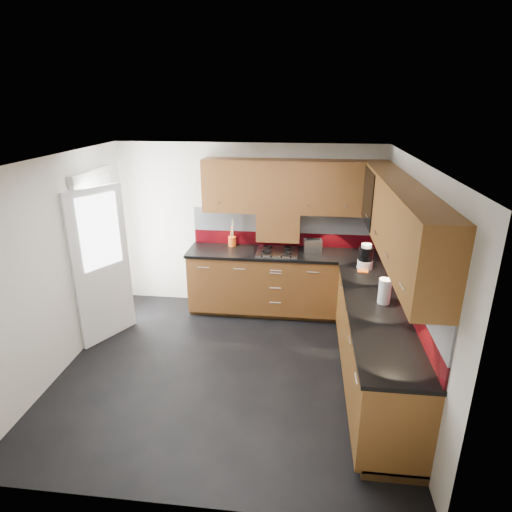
# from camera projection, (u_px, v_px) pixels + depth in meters

# --- Properties ---
(room) EXTENTS (4.00, 3.80, 2.64)m
(room) POSITION_uv_depth(u_px,v_px,m) (225.00, 248.00, 4.46)
(room) COLOR black
(base_cabinets) EXTENTS (2.70, 3.20, 0.95)m
(base_cabinets) POSITION_uv_depth(u_px,v_px,m) (321.00, 312.00, 5.38)
(base_cabinets) COLOR #573013
(base_cabinets) RESTS_ON room
(countertop) EXTENTS (2.72, 3.22, 0.04)m
(countertop) POSITION_uv_depth(u_px,v_px,m) (322.00, 277.00, 5.20)
(countertop) COLOR black
(countertop) RESTS_ON base_cabinets
(backsplash) EXTENTS (2.70, 3.20, 0.54)m
(backsplash) POSITION_uv_depth(u_px,v_px,m) (341.00, 249.00, 5.29)
(backsplash) COLOR maroon
(backsplash) RESTS_ON countertop
(upper_cabinets) EXTENTS (2.50, 3.20, 0.72)m
(upper_cabinets) POSITION_uv_depth(u_px,v_px,m) (342.00, 202.00, 4.94)
(upper_cabinets) COLOR #573013
(upper_cabinets) RESTS_ON room
(extractor_hood) EXTENTS (0.60, 0.33, 0.40)m
(extractor_hood) POSITION_uv_depth(u_px,v_px,m) (278.00, 226.00, 6.01)
(extractor_hood) COLOR #573013
(extractor_hood) RESTS_ON room
(glass_cabinet) EXTENTS (0.32, 0.80, 0.66)m
(glass_cabinet) POSITION_uv_depth(u_px,v_px,m) (381.00, 196.00, 5.14)
(glass_cabinet) COLOR black
(glass_cabinet) RESTS_ON room
(back_door) EXTENTS (0.42, 1.19, 2.04)m
(back_door) POSITION_uv_depth(u_px,v_px,m) (101.00, 258.00, 5.52)
(back_door) COLOR white
(back_door) RESTS_ON room
(gas_hob) EXTENTS (0.57, 0.50, 0.04)m
(gas_hob) POSITION_uv_depth(u_px,v_px,m) (277.00, 251.00, 5.97)
(gas_hob) COLOR silver
(gas_hob) RESTS_ON countertop
(utensil_pot) EXTENTS (0.11, 0.11, 0.40)m
(utensil_pot) POSITION_uv_depth(u_px,v_px,m) (232.00, 240.00, 6.21)
(utensil_pot) COLOR #D55714
(utensil_pot) RESTS_ON countertop
(toaster) EXTENTS (0.26, 0.17, 0.18)m
(toaster) POSITION_uv_depth(u_px,v_px,m) (313.00, 245.00, 6.00)
(toaster) COLOR silver
(toaster) RESTS_ON countertop
(food_processor) EXTENTS (0.19, 0.19, 0.32)m
(food_processor) POSITION_uv_depth(u_px,v_px,m) (365.00, 257.00, 5.38)
(food_processor) COLOR white
(food_processor) RESTS_ON countertop
(paper_towel) EXTENTS (0.15, 0.15, 0.27)m
(paper_towel) POSITION_uv_depth(u_px,v_px,m) (385.00, 291.00, 4.46)
(paper_towel) COLOR white
(paper_towel) RESTS_ON countertop
(orange_cloth) EXTENTS (0.14, 0.12, 0.01)m
(orange_cloth) POSITION_uv_depth(u_px,v_px,m) (363.00, 271.00, 5.31)
(orange_cloth) COLOR orange
(orange_cloth) RESTS_ON countertop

